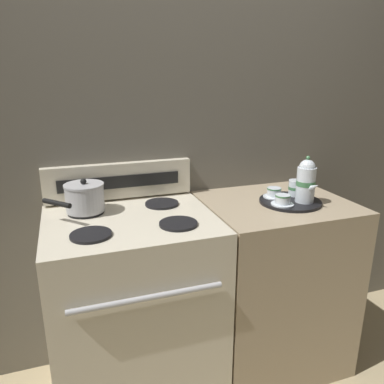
% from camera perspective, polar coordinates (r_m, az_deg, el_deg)
% --- Properties ---
extents(ground_plane, '(6.00, 6.00, 0.00)m').
position_cam_1_polar(ground_plane, '(2.28, 1.93, -25.30)').
color(ground_plane, tan).
extents(wall_back, '(6.00, 0.05, 2.20)m').
position_cam_1_polar(wall_back, '(2.05, -1.12, 4.76)').
color(wall_back, '#666056').
rests_on(wall_back, ground).
extents(stove, '(0.76, 0.65, 0.94)m').
position_cam_1_polar(stove, '(1.92, -8.68, -17.10)').
color(stove, beige).
rests_on(stove, ground).
extents(control_panel, '(0.74, 0.05, 0.18)m').
position_cam_1_polar(control_panel, '(1.94, -11.00, 1.72)').
color(control_panel, beige).
rests_on(control_panel, stove).
extents(side_counter, '(0.72, 0.62, 0.93)m').
position_cam_1_polar(side_counter, '(2.15, 11.97, -13.28)').
color(side_counter, tan).
rests_on(side_counter, ground).
extents(saucepan, '(0.27, 0.26, 0.15)m').
position_cam_1_polar(saucepan, '(1.79, -16.09, -0.79)').
color(saucepan, '#B7B7BC').
rests_on(saucepan, stove).
extents(serving_tray, '(0.31, 0.31, 0.01)m').
position_cam_1_polar(serving_tray, '(1.95, 14.72, -1.42)').
color(serving_tray, black).
rests_on(serving_tray, side_counter).
extents(teapot, '(0.09, 0.15, 0.23)m').
position_cam_1_polar(teapot, '(1.91, 17.00, 1.64)').
color(teapot, silver).
rests_on(teapot, serving_tray).
extents(teacup_left, '(0.11, 0.11, 0.05)m').
position_cam_1_polar(teacup_left, '(1.97, 12.38, -0.08)').
color(teacup_left, silver).
rests_on(teacup_left, serving_tray).
extents(teacup_right, '(0.11, 0.11, 0.05)m').
position_cam_1_polar(teacup_right, '(1.86, 13.64, -1.17)').
color(teacup_right, silver).
rests_on(teacup_right, serving_tray).
extents(creamer_jug, '(0.07, 0.07, 0.08)m').
position_cam_1_polar(creamer_jug, '(2.02, 15.48, 0.62)').
color(creamer_jug, silver).
rests_on(creamer_jug, serving_tray).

